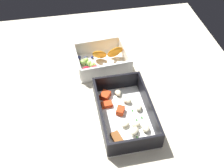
{
  "coord_description": "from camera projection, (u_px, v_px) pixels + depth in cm",
  "views": [
    {
      "loc": [
        -55.98,
        9.65,
        59.74
      ],
      "look_at": [
        -2.11,
        -0.52,
        4.0
      ],
      "focal_mm": 44.51,
      "sensor_mm": 36.0,
      "label": 1
    }
  ],
  "objects": [
    {
      "name": "table_surface",
      "position": [
        109.0,
        86.0,
        0.82
      ],
      "size": [
        80.0,
        80.0,
        2.0
      ],
      "primitive_type": "cube",
      "color": "beige",
      "rests_on": "ground"
    },
    {
      "name": "pasta_container",
      "position": [
        125.0,
        113.0,
        0.71
      ],
      "size": [
        21.64,
        13.57,
        5.55
      ],
      "rotation": [
        0.0,
        0.0,
        0.01
      ],
      "color": "white",
      "rests_on": "table_surface"
    },
    {
      "name": "fruit_bowl",
      "position": [
        102.0,
        61.0,
        0.85
      ],
      "size": [
        14.18,
        16.42,
        6.0
      ],
      "rotation": [
        0.0,
        0.0,
        0.08
      ],
      "color": "white",
      "rests_on": "table_surface"
    }
  ]
}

